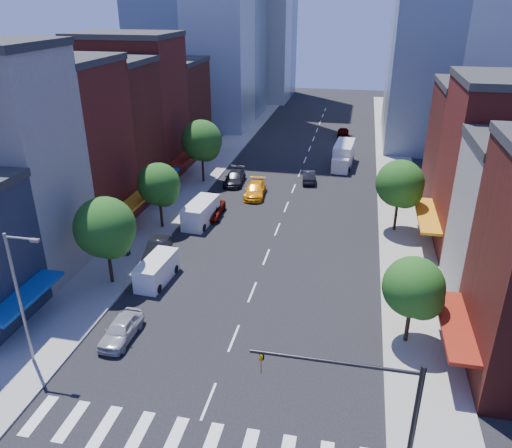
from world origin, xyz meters
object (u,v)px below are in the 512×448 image
(traffic_car_oncoming, at_px, (309,176))
(cargo_van_near, at_px, (156,271))
(parked_car_third, at_px, (211,210))
(cargo_van_far, at_px, (200,213))
(parked_car_front, at_px, (121,329))
(parked_car_second, at_px, (158,250))
(box_truck, at_px, (343,156))
(pedestrian_far, at_px, (126,247))
(traffic_car_far, at_px, (343,132))
(parked_car_rear, at_px, (235,178))
(taxi, at_px, (255,190))

(traffic_car_oncoming, bearing_deg, cargo_van_near, 63.28)
(parked_car_third, height_order, cargo_van_far, cargo_van_far)
(parked_car_front, height_order, cargo_van_far, cargo_van_far)
(parked_car_second, height_order, box_truck, box_truck)
(parked_car_second, bearing_deg, parked_car_third, 71.51)
(parked_car_front, distance_m, traffic_car_oncoming, 35.64)
(pedestrian_far, bearing_deg, parked_car_front, 31.97)
(parked_car_front, height_order, traffic_car_far, traffic_car_far)
(parked_car_rear, bearing_deg, parked_car_second, -99.03)
(box_truck, distance_m, pedestrian_far, 35.44)
(parked_car_third, distance_m, pedestrian_far, 11.44)
(parked_car_rear, height_order, cargo_van_far, cargo_van_far)
(parked_car_third, distance_m, box_truck, 24.08)
(traffic_car_oncoming, relative_size, pedestrian_far, 2.76)
(parked_car_front, bearing_deg, parked_car_second, 100.33)
(parked_car_third, bearing_deg, taxi, 59.73)
(parked_car_second, bearing_deg, cargo_van_near, -76.47)
(parked_car_third, relative_size, traffic_car_far, 1.10)
(parked_car_second, bearing_deg, parked_car_front, -87.29)
(parked_car_second, distance_m, traffic_car_oncoming, 25.48)
(cargo_van_far, distance_m, traffic_car_far, 40.59)
(parked_car_third, bearing_deg, cargo_van_far, -107.47)
(traffic_car_oncoming, relative_size, traffic_car_far, 0.96)
(parked_car_third, bearing_deg, parked_car_second, -104.74)
(parked_car_front, bearing_deg, traffic_car_far, 78.60)
(box_truck, bearing_deg, parked_car_rear, -138.71)
(taxi, bearing_deg, cargo_van_near, -105.22)
(traffic_car_oncoming, bearing_deg, pedestrian_far, 52.21)
(parked_car_rear, height_order, pedestrian_far, pedestrian_far)
(traffic_car_far, relative_size, box_truck, 0.58)
(parked_car_third, relative_size, pedestrian_far, 3.15)
(parked_car_third, relative_size, box_truck, 0.63)
(parked_car_rear, height_order, traffic_car_far, traffic_car_far)
(cargo_van_far, distance_m, pedestrian_far, 9.38)
(parked_car_third, distance_m, cargo_van_near, 13.91)
(box_truck, bearing_deg, parked_car_second, -112.39)
(box_truck, bearing_deg, traffic_car_far, 96.41)
(parked_car_front, bearing_deg, taxi, 83.58)
(parked_car_rear, xyz_separation_m, box_truck, (12.92, 9.90, 0.71))
(pedestrian_far, bearing_deg, taxi, 162.89)
(traffic_car_oncoming, distance_m, box_truck, 8.32)
(traffic_car_far, distance_m, box_truck, 16.23)
(cargo_van_far, bearing_deg, parked_car_third, 80.91)
(parked_car_second, xyz_separation_m, traffic_car_oncoming, (11.00, 22.99, -0.07))
(parked_car_rear, height_order, traffic_car_oncoming, parked_car_rear)
(parked_car_rear, xyz_separation_m, cargo_van_far, (-0.51, -12.46, 0.37))
(cargo_van_near, relative_size, cargo_van_far, 0.87)
(parked_car_rear, xyz_separation_m, taxi, (3.41, -3.68, 0.01))
(taxi, relative_size, box_truck, 0.68)
(parked_car_third, relative_size, cargo_van_far, 0.90)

